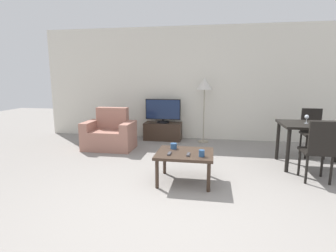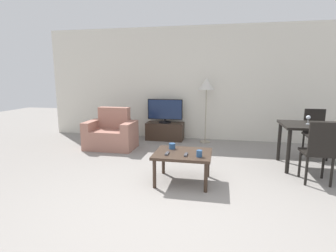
# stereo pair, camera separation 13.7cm
# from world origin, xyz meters

# --- Properties ---
(ground_plane) EXTENTS (18.00, 18.00, 0.00)m
(ground_plane) POSITION_xyz_m (0.00, 0.00, 0.00)
(ground_plane) COLOR gray
(wall_back) EXTENTS (7.58, 0.06, 2.70)m
(wall_back) POSITION_xyz_m (0.00, 3.80, 1.35)
(wall_back) COLOR silver
(wall_back) RESTS_ON ground_plane
(armchair) EXTENTS (1.04, 0.66, 0.87)m
(armchair) POSITION_xyz_m (-1.68, 2.52, 0.31)
(armchair) COLOR #9E6B5B
(armchair) RESTS_ON ground_plane
(tv_stand) EXTENTS (0.89, 0.43, 0.42)m
(tv_stand) POSITION_xyz_m (-0.71, 3.52, 0.21)
(tv_stand) COLOR #38281E
(tv_stand) RESTS_ON ground_plane
(tv) EXTENTS (0.85, 0.30, 0.57)m
(tv) POSITION_xyz_m (-0.71, 3.51, 0.71)
(tv) COLOR black
(tv) RESTS_ON tv_stand
(coffee_table) EXTENTS (0.81, 0.68, 0.44)m
(coffee_table) POSITION_xyz_m (0.10, 0.97, 0.39)
(coffee_table) COLOR #38281E
(coffee_table) RESTS_ON ground_plane
(dining_table) EXTENTS (1.13, 0.80, 0.75)m
(dining_table) POSITION_xyz_m (2.18, 1.99, 0.65)
(dining_table) COLOR black
(dining_table) RESTS_ON ground_plane
(dining_chair_near) EXTENTS (0.40, 0.40, 0.91)m
(dining_chair_near) POSITION_xyz_m (1.98, 1.28, 0.51)
(dining_chair_near) COLOR black
(dining_chair_near) RESTS_ON ground_plane
(dining_chair_far) EXTENTS (0.40, 0.40, 0.91)m
(dining_chair_far) POSITION_xyz_m (2.38, 2.70, 0.51)
(dining_chair_far) COLOR black
(dining_chair_far) RESTS_ON ground_plane
(floor_lamp) EXTENTS (0.37, 0.37, 1.50)m
(floor_lamp) POSITION_xyz_m (0.27, 3.43, 1.30)
(floor_lamp) COLOR gray
(floor_lamp) RESTS_ON ground_plane
(remote_primary) EXTENTS (0.04, 0.15, 0.02)m
(remote_primary) POSITION_xyz_m (-0.11, 0.84, 0.45)
(remote_primary) COLOR #38383D
(remote_primary) RESTS_ON coffee_table
(remote_secondary) EXTENTS (0.04, 0.15, 0.02)m
(remote_secondary) POSITION_xyz_m (0.16, 0.84, 0.45)
(remote_secondary) COLOR #38383D
(remote_secondary) RESTS_ON coffee_table
(cup_white_near) EXTENTS (0.10, 0.10, 0.08)m
(cup_white_near) POSITION_xyz_m (-0.09, 1.14, 0.49)
(cup_white_near) COLOR navy
(cup_white_near) RESTS_ON coffee_table
(cup_colored_far) EXTENTS (0.08, 0.08, 0.09)m
(cup_colored_far) POSITION_xyz_m (0.34, 0.81, 0.49)
(cup_colored_far) COLOR navy
(cup_colored_far) RESTS_ON coffee_table
(wine_glass_left) EXTENTS (0.07, 0.07, 0.15)m
(wine_glass_left) POSITION_xyz_m (2.02, 1.98, 0.85)
(wine_glass_left) COLOR silver
(wine_glass_left) RESTS_ON dining_table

